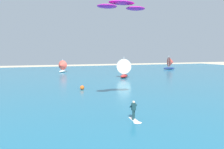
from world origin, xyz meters
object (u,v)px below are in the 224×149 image
Objects in this scene: marker_buoy at (82,88)px; sailboat_outermost at (125,68)px; sailboat_anchored_offshore at (62,66)px; kite at (122,5)px; kitesurfer at (134,114)px; sailboat_far_left at (171,63)px.

sailboat_outermost is at bearing 45.81° from marker_buoy.
sailboat_outermost is at bearing -56.30° from sailboat_anchored_offshore.
kite reaches higher than marker_buoy.
sailboat_anchored_offshore is at bearing 89.79° from kitesurfer.
kitesurfer is at bearing -90.21° from sailboat_anchored_offshore.
marker_buoy is (-1.76, 11.72, -10.37)m from kite.
sailboat_outermost is (12.36, 30.55, 1.63)m from kitesurfer.
sailboat_far_left is (37.33, -0.65, 0.39)m from sailboat_anchored_offshore.
sailboat_outermost reaches higher than sailboat_far_left.
sailboat_far_left is (37.51, 48.16, 1.59)m from kitesurfer.
kitesurfer is at bearing -100.66° from kite.
sailboat_far_left is at bearing 49.56° from kite.
sailboat_outermost is at bearing 67.97° from kitesurfer.
kite is 1.12× the size of sailboat_far_left.
sailboat_anchored_offshore is 37.34m from sailboat_far_left.
sailboat_outermost is (11.36, 25.21, -8.47)m from kite.
kite is at bearing -114.25° from sailboat_outermost.
marker_buoy is at bearing -91.68° from sailboat_anchored_offshore.
sailboat_outermost is at bearing 65.75° from kite.
sailboat_anchored_offshore reaches higher than kitesurfer.
kite is 1.10× the size of sailboat_outermost.
kitesurfer is 0.41× the size of sailboat_outermost.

